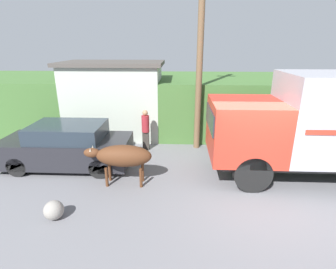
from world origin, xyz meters
TOP-DOWN VIEW (x-y plane):
  - ground_plane at (0.00, 0.00)m, footprint 60.00×60.00m
  - hillside_embankment at (0.00, 6.69)m, footprint 32.00×5.36m
  - building_backdrop at (-5.22, 5.20)m, footprint 4.50×2.70m
  - cargo_truck at (2.57, 1.31)m, footprint 7.19×2.34m
  - brown_cow at (-3.93, 0.56)m, footprint 2.06×0.67m
  - parked_suv at (-6.12, 1.71)m, footprint 4.39×1.83m
  - pedestrian_on_hill at (-3.57, 3.38)m, footprint 0.31×0.31m
  - utility_pole at (-1.48, 3.72)m, footprint 0.90×0.24m
  - roadside_rock at (-5.30, -1.23)m, footprint 0.49×0.49m

SIDE VIEW (x-z plane):
  - ground_plane at x=0.00m, z-range 0.00..0.00m
  - roadside_rock at x=-5.30m, z-range 0.00..0.49m
  - parked_suv at x=-6.12m, z-range -0.02..1.54m
  - pedestrian_on_hill at x=-3.57m, z-range 0.09..1.76m
  - brown_cow at x=-3.93m, z-range 0.29..1.57m
  - hillside_embankment at x=0.00m, z-range 0.00..2.56m
  - building_backdrop at x=-5.22m, z-range 0.02..3.41m
  - cargo_truck at x=2.57m, z-range 0.16..3.50m
  - utility_pole at x=-1.48m, z-range 0.11..7.05m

